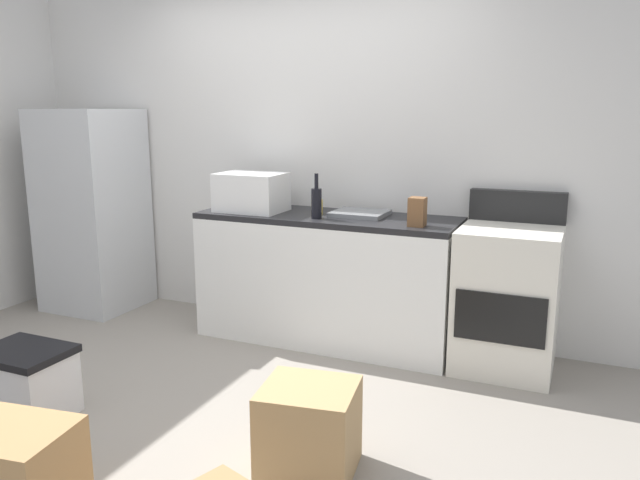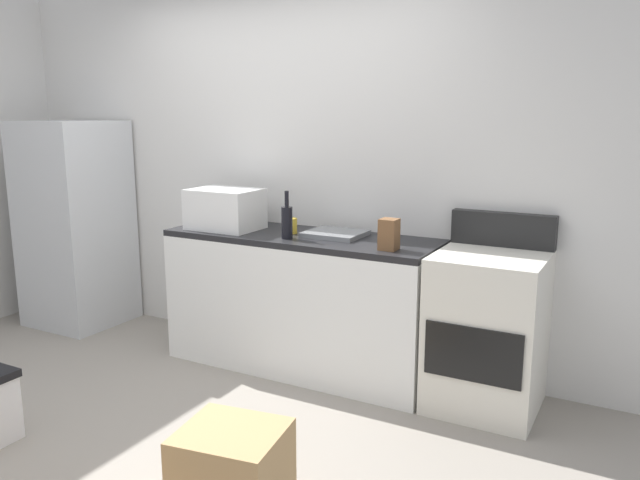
{
  "view_description": "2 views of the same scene",
  "coord_description": "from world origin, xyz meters",
  "px_view_note": "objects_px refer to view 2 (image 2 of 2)",
  "views": [
    {
      "loc": [
        1.94,
        -2.68,
        1.63
      ],
      "look_at": [
        0.54,
        0.52,
        0.88
      ],
      "focal_mm": 34.94,
      "sensor_mm": 36.0,
      "label": 1
    },
    {
      "loc": [
        2.3,
        -2.23,
        1.68
      ],
      "look_at": [
        0.78,
        0.57,
        1.02
      ],
      "focal_mm": 35.19,
      "sensor_mm": 36.0,
      "label": 2
    }
  ],
  "objects_px": {
    "wine_bottle": "(287,221)",
    "knife_block": "(389,234)",
    "microwave": "(225,209)",
    "cardboard_box_medium": "(232,476)",
    "stove_oven": "(487,329)",
    "refrigerator": "(76,224)",
    "coffee_mug": "(291,226)"
  },
  "relations": [
    {
      "from": "wine_bottle",
      "to": "knife_block",
      "type": "distance_m",
      "value": 0.68
    },
    {
      "from": "microwave",
      "to": "cardboard_box_medium",
      "type": "distance_m",
      "value": 2.04
    },
    {
      "from": "knife_block",
      "to": "stove_oven",
      "type": "bearing_deg",
      "value": 16.11
    },
    {
      "from": "refrigerator",
      "to": "microwave",
      "type": "xyz_separation_m",
      "value": [
        1.49,
        -0.01,
        0.23
      ]
    },
    {
      "from": "knife_block",
      "to": "cardboard_box_medium",
      "type": "xyz_separation_m",
      "value": [
        -0.1,
        -1.4,
        -0.79
      ]
    },
    {
      "from": "microwave",
      "to": "cardboard_box_medium",
      "type": "bearing_deg",
      "value": -52.88
    },
    {
      "from": "microwave",
      "to": "cardboard_box_medium",
      "type": "height_order",
      "value": "microwave"
    },
    {
      "from": "wine_bottle",
      "to": "coffee_mug",
      "type": "distance_m",
      "value": 0.18
    },
    {
      "from": "microwave",
      "to": "knife_block",
      "type": "relative_size",
      "value": 2.56
    },
    {
      "from": "wine_bottle",
      "to": "cardboard_box_medium",
      "type": "distance_m",
      "value": 1.71
    },
    {
      "from": "stove_oven",
      "to": "coffee_mug",
      "type": "height_order",
      "value": "stove_oven"
    },
    {
      "from": "microwave",
      "to": "coffee_mug",
      "type": "relative_size",
      "value": 4.6
    },
    {
      "from": "microwave",
      "to": "knife_block",
      "type": "distance_m",
      "value": 1.23
    },
    {
      "from": "knife_block",
      "to": "microwave",
      "type": "bearing_deg",
      "value": 175.85
    },
    {
      "from": "refrigerator",
      "to": "coffee_mug",
      "type": "bearing_deg",
      "value": 1.59
    },
    {
      "from": "microwave",
      "to": "refrigerator",
      "type": "bearing_deg",
      "value": 179.43
    },
    {
      "from": "wine_bottle",
      "to": "cardboard_box_medium",
      "type": "xyz_separation_m",
      "value": [
        0.58,
        -1.39,
        -0.81
      ]
    },
    {
      "from": "cardboard_box_medium",
      "to": "refrigerator",
      "type": "bearing_deg",
      "value": 150.2
    },
    {
      "from": "refrigerator",
      "to": "wine_bottle",
      "type": "xyz_separation_m",
      "value": [
        2.04,
        -0.1,
        0.2
      ]
    },
    {
      "from": "refrigerator",
      "to": "knife_block",
      "type": "distance_m",
      "value": 2.73
    },
    {
      "from": "knife_block",
      "to": "cardboard_box_medium",
      "type": "bearing_deg",
      "value": -94.21
    },
    {
      "from": "microwave",
      "to": "knife_block",
      "type": "xyz_separation_m",
      "value": [
        1.23,
        -0.09,
        -0.05
      ]
    },
    {
      "from": "wine_bottle",
      "to": "cardboard_box_medium",
      "type": "height_order",
      "value": "wine_bottle"
    },
    {
      "from": "refrigerator",
      "to": "wine_bottle",
      "type": "height_order",
      "value": "refrigerator"
    },
    {
      "from": "stove_oven",
      "to": "wine_bottle",
      "type": "relative_size",
      "value": 3.67
    },
    {
      "from": "wine_bottle",
      "to": "knife_block",
      "type": "relative_size",
      "value": 1.67
    },
    {
      "from": "wine_bottle",
      "to": "coffee_mug",
      "type": "height_order",
      "value": "wine_bottle"
    },
    {
      "from": "stove_oven",
      "to": "knife_block",
      "type": "height_order",
      "value": "stove_oven"
    },
    {
      "from": "refrigerator",
      "to": "stove_oven",
      "type": "relative_size",
      "value": 1.46
    },
    {
      "from": "coffee_mug",
      "to": "cardboard_box_medium",
      "type": "xyz_separation_m",
      "value": [
        0.65,
        -1.55,
        -0.75
      ]
    },
    {
      "from": "refrigerator",
      "to": "cardboard_box_medium",
      "type": "relative_size",
      "value": 3.86
    },
    {
      "from": "stove_oven",
      "to": "knife_block",
      "type": "bearing_deg",
      "value": -163.89
    }
  ]
}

